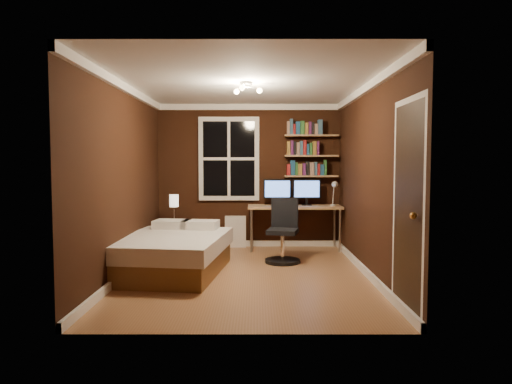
{
  "coord_description": "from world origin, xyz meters",
  "views": [
    {
      "loc": [
        0.13,
        -5.94,
        1.47
      ],
      "look_at": [
        0.13,
        0.45,
        1.07
      ],
      "focal_mm": 32.0,
      "sensor_mm": 36.0,
      "label": 1
    }
  ],
  "objects_px": {
    "monitor_left": "(277,192)",
    "office_chair": "(283,238)",
    "radiator": "(236,232)",
    "bed": "(173,253)",
    "desk_lamp": "(334,193)",
    "desk": "(295,209)",
    "bedside_lamp": "(174,208)",
    "monitor_right": "(307,192)",
    "nightstand": "(174,237)"
  },
  "relations": [
    {
      "from": "desk_lamp",
      "to": "bed",
      "type": "bearing_deg",
      "value": -147.13
    },
    {
      "from": "monitor_right",
      "to": "desk_lamp",
      "type": "bearing_deg",
      "value": -21.07
    },
    {
      "from": "monitor_right",
      "to": "office_chair",
      "type": "distance_m",
      "value": 1.33
    },
    {
      "from": "nightstand",
      "to": "bed",
      "type": "bearing_deg",
      "value": -85.14
    },
    {
      "from": "bed",
      "to": "monitor_right",
      "type": "bearing_deg",
      "value": 48.27
    },
    {
      "from": "bed",
      "to": "desk",
      "type": "height_order",
      "value": "desk"
    },
    {
      "from": "nightstand",
      "to": "desk",
      "type": "height_order",
      "value": "desk"
    },
    {
      "from": "desk",
      "to": "monitor_left",
      "type": "height_order",
      "value": "monitor_left"
    },
    {
      "from": "bed",
      "to": "monitor_right",
      "type": "xyz_separation_m",
      "value": [
        1.99,
        1.74,
        0.71
      ]
    },
    {
      "from": "nightstand",
      "to": "radiator",
      "type": "distance_m",
      "value": 1.1
    },
    {
      "from": "bed",
      "to": "desk_lamp",
      "type": "bearing_deg",
      "value": 39.96
    },
    {
      "from": "bed",
      "to": "radiator",
      "type": "relative_size",
      "value": 3.64
    },
    {
      "from": "bedside_lamp",
      "to": "desk_lamp",
      "type": "xyz_separation_m",
      "value": [
        2.66,
        0.17,
        0.23
      ]
    },
    {
      "from": "monitor_left",
      "to": "bedside_lamp",
      "type": "bearing_deg",
      "value": -168.94
    },
    {
      "from": "radiator",
      "to": "monitor_left",
      "type": "distance_m",
      "value": 1.02
    },
    {
      "from": "office_chair",
      "to": "monitor_right",
      "type": "bearing_deg",
      "value": 79.35
    },
    {
      "from": "desk",
      "to": "monitor_right",
      "type": "relative_size",
      "value": 3.31
    },
    {
      "from": "desk",
      "to": "desk_lamp",
      "type": "distance_m",
      "value": 0.72
    },
    {
      "from": "bedside_lamp",
      "to": "radiator",
      "type": "height_order",
      "value": "bedside_lamp"
    },
    {
      "from": "bed",
      "to": "office_chair",
      "type": "xyz_separation_m",
      "value": [
        1.52,
        0.66,
        0.09
      ]
    },
    {
      "from": "nightstand",
      "to": "bedside_lamp",
      "type": "bearing_deg",
      "value": 0.0
    },
    {
      "from": "monitor_right",
      "to": "office_chair",
      "type": "xyz_separation_m",
      "value": [
        -0.47,
        -1.08,
        -0.62
      ]
    },
    {
      "from": "bedside_lamp",
      "to": "monitor_right",
      "type": "distance_m",
      "value": 2.26
    },
    {
      "from": "desk",
      "to": "nightstand",
      "type": "bearing_deg",
      "value": -172.71
    },
    {
      "from": "desk",
      "to": "radiator",
      "type": "bearing_deg",
      "value": 168.18
    },
    {
      "from": "nightstand",
      "to": "monitor_left",
      "type": "distance_m",
      "value": 1.89
    },
    {
      "from": "bed",
      "to": "radiator",
      "type": "xyz_separation_m",
      "value": [
        0.76,
        1.88,
        0.01
      ]
    },
    {
      "from": "bedside_lamp",
      "to": "radiator",
      "type": "distance_m",
      "value": 1.19
    },
    {
      "from": "desk",
      "to": "monitor_left",
      "type": "relative_size",
      "value": 3.31
    },
    {
      "from": "bedside_lamp",
      "to": "radiator",
      "type": "xyz_separation_m",
      "value": [
        0.99,
        0.47,
        -0.47
      ]
    },
    {
      "from": "bed",
      "to": "office_chair",
      "type": "relative_size",
      "value": 2.11
    },
    {
      "from": "radiator",
      "to": "office_chair",
      "type": "relative_size",
      "value": 0.58
    },
    {
      "from": "nightstand",
      "to": "radiator",
      "type": "relative_size",
      "value": 0.95
    },
    {
      "from": "bed",
      "to": "nightstand",
      "type": "distance_m",
      "value": 1.43
    },
    {
      "from": "bed",
      "to": "office_chair",
      "type": "bearing_deg",
      "value": 30.65
    },
    {
      "from": "monitor_right",
      "to": "monitor_left",
      "type": "bearing_deg",
      "value": 180.0
    },
    {
      "from": "monitor_right",
      "to": "desk_lamp",
      "type": "distance_m",
      "value": 0.47
    },
    {
      "from": "radiator",
      "to": "monitor_left",
      "type": "xyz_separation_m",
      "value": [
        0.73,
        -0.13,
        0.7
      ]
    },
    {
      "from": "radiator",
      "to": "desk_lamp",
      "type": "bearing_deg",
      "value": -10.29
    },
    {
      "from": "radiator",
      "to": "nightstand",
      "type": "bearing_deg",
      "value": -154.64
    },
    {
      "from": "office_chair",
      "to": "monitor_left",
      "type": "bearing_deg",
      "value": 104.76
    },
    {
      "from": "nightstand",
      "to": "desk",
      "type": "bearing_deg",
      "value": 2.89
    },
    {
      "from": "bedside_lamp",
      "to": "desk_lamp",
      "type": "height_order",
      "value": "desk_lamp"
    },
    {
      "from": "office_chair",
      "to": "bedside_lamp",
      "type": "bearing_deg",
      "value": 169.87
    },
    {
      "from": "monitor_left",
      "to": "office_chair",
      "type": "relative_size",
      "value": 0.51
    },
    {
      "from": "bedside_lamp",
      "to": "radiator",
      "type": "bearing_deg",
      "value": 25.36
    },
    {
      "from": "nightstand",
      "to": "desk_lamp",
      "type": "distance_m",
      "value": 2.76
    },
    {
      "from": "bedside_lamp",
      "to": "radiator",
      "type": "relative_size",
      "value": 0.79
    },
    {
      "from": "radiator",
      "to": "desk_lamp",
      "type": "relative_size",
      "value": 1.25
    },
    {
      "from": "desk",
      "to": "monitor_right",
      "type": "distance_m",
      "value": 0.37
    }
  ]
}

